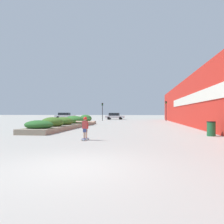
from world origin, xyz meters
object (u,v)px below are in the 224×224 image
object	(u,v)px
traffic_light_right	(166,108)
car_center_right	(65,116)
skateboard	(85,139)
car_leftmost	(115,116)
skateboarder	(85,125)
trash_bin	(211,129)
car_center_left	(206,116)
traffic_light_left	(102,109)

from	to	relation	value
traffic_light_right	car_center_right	bearing A→B (deg)	161.02
car_center_right	skateboard	bearing A→B (deg)	21.55
car_leftmost	car_center_right	bearing A→B (deg)	-87.25
skateboarder	trash_bin	size ratio (longest dim) A/B	1.26
skateboard	car_center_left	bearing A→B (deg)	77.55
car_center_right	traffic_light_left	xyz separation A→B (m)	(9.91, -7.02, 1.48)
traffic_light_left	car_center_right	bearing A→B (deg)	144.68
car_leftmost	car_center_right	world-z (taller)	car_center_right
skateboarder	trash_bin	distance (m)	7.93
car_center_left	car_center_right	bearing A→B (deg)	-91.85
skateboard	car_center_right	bearing A→B (deg)	123.58
skateboarder	car_center_right	world-z (taller)	car_center_right
skateboarder	traffic_light_left	size ratio (longest dim) A/B	0.35
traffic_light_left	traffic_light_right	size ratio (longest dim) A/B	0.94
car_leftmost	car_center_left	size ratio (longest dim) A/B	0.97
skateboarder	traffic_light_right	distance (m)	29.66
skateboarder	car_center_left	bearing A→B (deg)	77.55
car_center_left	traffic_light_right	distance (m)	10.95
car_leftmost	traffic_light_left	world-z (taller)	traffic_light_left
car_leftmost	traffic_light_left	size ratio (longest dim) A/B	1.23
trash_bin	car_center_left	xyz separation A→B (m)	(8.72, 32.04, 0.37)
car_center_left	traffic_light_left	size ratio (longest dim) A/B	1.26
trash_bin	car_center_right	xyz separation A→B (m)	(-21.55, 33.01, 0.35)
car_center_left	traffic_light_right	size ratio (longest dim) A/B	1.18
car_leftmost	car_center_left	bearing A→B (deg)	85.41
skateboarder	skateboard	bearing A→B (deg)	0.00
trash_bin	car_center_right	distance (m)	39.42
traffic_light_left	skateboarder	bearing A→B (deg)	-81.48
skateboard	traffic_light_left	size ratio (longest dim) A/B	0.19
traffic_light_right	trash_bin	bearing A→B (deg)	-90.04
traffic_light_left	skateboard	bearing A→B (deg)	-81.48
traffic_light_left	car_center_left	bearing A→B (deg)	16.53
trash_bin	car_center_left	size ratio (longest dim) A/B	0.22
car_leftmost	traffic_light_left	bearing A→B (deg)	-10.62
car_center_left	traffic_light_left	xyz separation A→B (m)	(-20.36, -6.04, 1.46)
car_center_right	traffic_light_right	distance (m)	22.86
skateboarder	car_center_left	xyz separation A→B (m)	(16.01, 35.15, 0.04)
trash_bin	car_center_right	size ratio (longest dim) A/B	0.21
car_center_left	traffic_light_right	xyz separation A→B (m)	(-8.70, -6.44, 1.60)
car_center_left	traffic_light_left	distance (m)	21.29
skateboarder	car_center_left	distance (m)	38.62
skateboard	traffic_light_left	world-z (taller)	traffic_light_left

